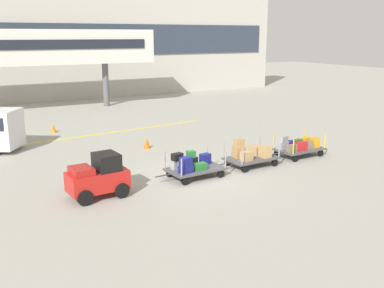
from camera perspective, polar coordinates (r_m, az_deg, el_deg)
The scene contains 10 objects.
ground_plane at distance 18.42m, azimuth 0.82°, elevation -4.22°, with size 120.00×120.00×0.00m, color #9E9B91.
apron_lead_line at distance 26.50m, azimuth -13.42°, elevation 1.02°, with size 16.29×0.20×0.01m, color yellow.
terminal_building at distance 42.02m, azimuth -17.93°, elevation 11.95°, with size 46.95×2.51×9.60m.
jet_bridge at distance 35.50m, azimuth -21.29°, elevation 11.40°, with size 19.25×3.00×6.11m.
baggage_tug at distance 16.30m, azimuth -11.91°, elevation -4.17°, with size 2.16×1.34×1.58m.
baggage_cart_lead at distance 18.15m, azimuth 0.04°, elevation -2.76°, with size 3.04×1.53×1.10m.
baggage_cart_middle at distance 19.96m, azimuth 7.55°, elevation -1.31°, with size 3.04×1.53×1.23m.
baggage_cart_tail at distance 21.95m, azimuth 13.47°, elevation -0.25°, with size 3.04×1.53×1.10m.
safety_cone_near at distance 27.93m, azimuth -17.36°, elevation 1.98°, with size 0.36×0.36×0.55m, color orange.
safety_cone_far at distance 23.04m, azimuth -5.80°, elevation 0.12°, with size 0.36×0.36×0.55m, color #EA590F.
Camera 1 is at (-8.94, -15.06, 5.70)m, focal length 41.60 mm.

